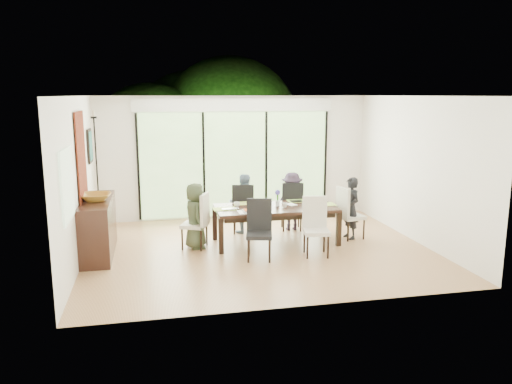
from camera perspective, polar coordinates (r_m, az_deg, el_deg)
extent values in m
cube|color=#905D39|center=(8.98, 0.33, -6.61)|extent=(6.00, 5.00, 0.01)
cube|color=white|center=(8.55, 0.35, 10.96)|extent=(6.00, 5.00, 0.01)
cube|color=white|center=(11.10, -2.42, 3.97)|extent=(6.00, 0.02, 2.70)
cube|color=silver|center=(6.27, 5.23, -1.61)|extent=(6.00, 0.02, 2.70)
cube|color=beige|center=(8.55, -19.78, 1.18)|extent=(0.02, 5.00, 2.70)
cube|color=silver|center=(9.75, 17.92, 2.45)|extent=(0.02, 5.00, 2.70)
cube|color=#598C3F|center=(11.08, -2.38, 3.18)|extent=(4.20, 0.02, 2.30)
cube|color=white|center=(10.97, -2.43, 9.91)|extent=(4.40, 0.06, 0.28)
cube|color=black|center=(10.92, -13.31, 2.77)|extent=(0.05, 0.04, 2.30)
cube|color=black|center=(10.98, -5.98, 3.05)|extent=(0.05, 0.04, 2.30)
cube|color=black|center=(11.21, 1.16, 3.27)|extent=(0.05, 0.04, 2.30)
cube|color=black|center=(11.60, 7.92, 3.44)|extent=(0.05, 0.04, 2.30)
cube|color=#8CAD7F|center=(7.35, -20.76, 0.77)|extent=(0.02, 0.90, 1.00)
cube|color=brown|center=(12.21, -3.07, -2.05)|extent=(6.00, 1.80, 0.10)
cube|color=#503722|center=(12.87, -3.65, 1.34)|extent=(6.00, 0.08, 0.06)
sphere|color=#14380F|center=(13.62, -11.86, 5.44)|extent=(3.20, 3.20, 3.20)
sphere|color=#14380F|center=(14.36, -3.05, 7.39)|extent=(4.00, 4.00, 4.00)
sphere|color=#14380F|center=(14.02, 4.80, 5.06)|extent=(2.80, 2.80, 2.80)
sphere|color=#14380F|center=(14.95, -7.29, 6.77)|extent=(3.60, 3.60, 3.60)
cube|color=black|center=(9.21, 2.25, -1.86)|extent=(2.21, 1.01, 0.06)
cube|color=black|center=(9.22, 2.24, -2.36)|extent=(2.02, 0.83, 0.09)
cube|color=black|center=(8.68, -4.02, -5.03)|extent=(0.08, 0.08, 0.63)
cube|color=black|center=(9.22, 9.43, -4.20)|extent=(0.08, 0.08, 0.63)
cube|color=black|center=(9.50, -4.75, -3.62)|extent=(0.08, 0.08, 0.63)
cube|color=black|center=(9.99, 7.65, -2.94)|extent=(0.08, 0.08, 0.63)
imported|color=#3A462E|center=(8.98, -6.96, -2.72)|extent=(0.40, 0.59, 1.19)
imported|color=black|center=(9.68, 10.77, -1.82)|extent=(0.45, 0.61, 1.19)
imported|color=#718BA4|center=(9.92, -1.45, -1.32)|extent=(0.56, 0.36, 1.19)
imported|color=#2B2030|center=(10.14, 4.11, -1.06)|extent=(0.58, 0.39, 1.19)
cube|color=#A4C245|center=(9.02, -3.62, -1.95)|extent=(0.40, 0.29, 0.01)
cube|color=#95B942|center=(9.47, 7.83, -1.40)|extent=(0.40, 0.29, 0.01)
cube|color=#92A93C|center=(9.48, -0.98, -1.28)|extent=(0.40, 0.29, 0.01)
cube|color=#7EA83C|center=(9.72, 4.82, -1.01)|extent=(0.40, 0.29, 0.01)
cube|color=white|center=(8.80, -0.75, -2.26)|extent=(0.40, 0.29, 0.01)
cube|color=black|center=(9.45, -0.33, -1.27)|extent=(0.24, 0.17, 0.01)
cube|color=black|center=(9.66, 4.62, -1.04)|extent=(0.22, 0.16, 0.01)
cube|color=white|center=(9.35, 6.49, -1.54)|extent=(0.28, 0.20, 0.00)
cube|color=white|center=(8.79, -0.75, -2.18)|extent=(0.24, 0.24, 0.02)
cube|color=#BF4A16|center=(8.79, -0.75, -2.07)|extent=(0.18, 0.18, 0.01)
cylinder|color=silver|center=(9.25, 2.48, -1.28)|extent=(0.07, 0.07, 0.11)
cylinder|color=#337226|center=(9.22, 2.48, -0.61)|extent=(0.04, 0.04, 0.15)
sphere|color=#5147B2|center=(9.21, 2.49, -0.05)|extent=(0.10, 0.10, 0.10)
imported|color=silver|center=(8.93, -2.89, -2.01)|extent=(0.32, 0.21, 0.02)
imported|color=white|center=(9.19, -2.21, -1.42)|extent=(0.16, 0.16, 0.09)
imported|color=white|center=(9.13, 3.32, -1.53)|extent=(0.11, 0.11, 0.08)
imported|color=white|center=(9.51, 6.78, -1.07)|extent=(0.12, 0.12, 0.09)
imported|color=white|center=(9.31, 3.67, -1.50)|extent=(0.21, 0.25, 0.02)
cube|color=black|center=(9.00, -17.58, -3.85)|extent=(0.48, 1.72, 0.97)
imported|color=olive|center=(8.78, -17.85, -0.56)|extent=(0.51, 0.51, 0.12)
cylinder|color=black|center=(9.23, -17.57, -0.26)|extent=(0.11, 0.11, 0.04)
cylinder|color=black|center=(9.13, -17.81, 3.92)|extent=(0.03, 0.03, 1.35)
cylinder|color=black|center=(9.07, -18.06, 8.10)|extent=(0.11, 0.11, 0.03)
cylinder|color=silver|center=(9.07, -18.09, 8.51)|extent=(0.04, 0.04, 0.11)
cube|color=maroon|center=(8.89, -19.34, 3.85)|extent=(0.02, 1.00, 1.50)
cube|color=black|center=(10.17, -18.46, 5.03)|extent=(0.03, 0.55, 0.65)
cube|color=#19514E|center=(10.16, -18.34, 5.03)|extent=(0.01, 0.45, 0.55)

